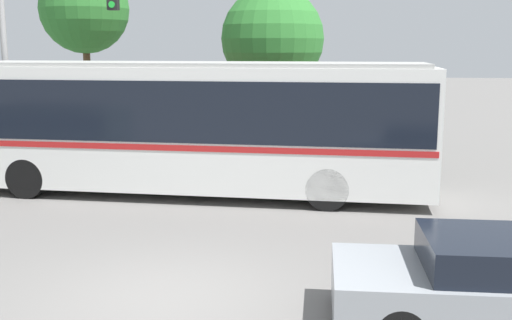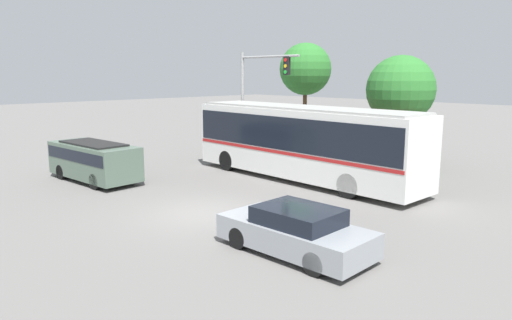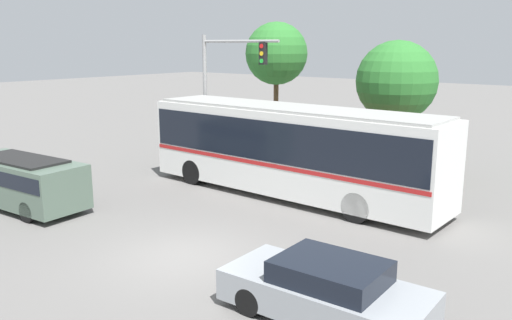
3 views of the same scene
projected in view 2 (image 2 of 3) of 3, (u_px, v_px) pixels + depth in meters
ground_plane at (204, 214)px, 16.51m from camera, size 140.00×140.00×0.00m
city_bus at (302, 139)px, 21.46m from camera, size 11.98×2.79×3.36m
sedan_foreground at (296, 231)px, 12.75m from camera, size 4.37×1.99×1.29m
suv_left_lane at (94, 159)px, 21.36m from camera, size 5.12×2.25×1.77m
traffic_light_pole at (255, 90)px, 25.91m from camera, size 4.24×0.24×5.99m
flowering_hedge at (363, 152)px, 24.83m from camera, size 6.87×1.30×1.57m
street_tree_left at (305, 69)px, 29.60m from camera, size 3.24×3.24×6.72m
street_tree_centre at (401, 90)px, 24.36m from camera, size 3.51×3.51×5.76m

